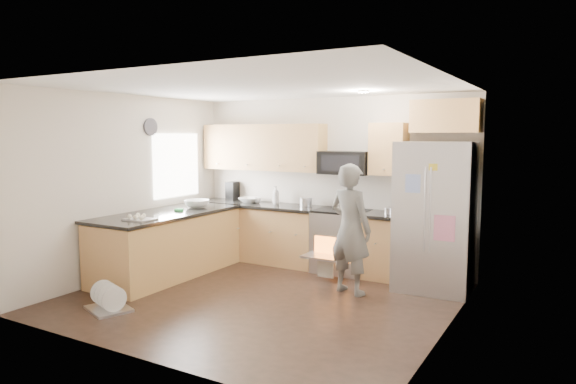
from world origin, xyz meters
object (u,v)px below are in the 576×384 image
Objects in this scene: stove_range at (342,227)px; refrigerator at (435,217)px; person at (350,229)px; dish_rack at (109,303)px.

stove_range is 1.47m from refrigerator.
stove_range is 0.92× the size of refrigerator.
person is at bearing -145.14° from refrigerator.
dish_rack is (-1.65, -2.93, -0.59)m from stove_range.
refrigerator reaches higher than dish_rack.
dish_rack is (-3.07, -2.68, -0.89)m from refrigerator.
refrigerator is at bearing -9.70° from stove_range.
stove_range is at bearing 60.62° from dish_rack.
dish_rack is at bearing -141.06° from refrigerator.
dish_rack is at bearing 58.13° from person.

